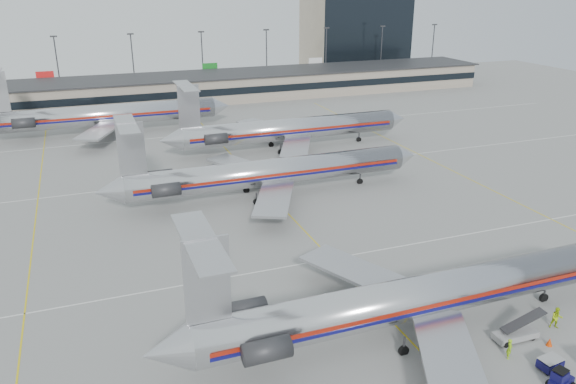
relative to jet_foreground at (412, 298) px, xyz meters
name	(u,v)px	position (x,y,z in m)	size (l,w,h in m)	color
ground	(377,307)	(-0.47, 4.55, -3.41)	(260.00, 260.00, 0.00)	gray
apron_markings	(331,259)	(-0.47, 14.55, -3.40)	(160.00, 0.15, 0.02)	silver
terminal	(180,89)	(-0.47, 102.53, -0.26)	(162.00, 17.00, 6.25)	gray
light_mast_row	(168,59)	(-0.47, 116.55, 5.17)	(163.60, 0.40, 15.28)	#38383D
distant_building	(354,31)	(61.53, 132.55, 9.09)	(30.00, 20.00, 25.00)	tan
jet_foreground	(412,298)	(0.00, 0.00, 0.00)	(44.95, 26.47, 11.77)	silver
jet_second_row	(265,172)	(-1.28, 34.52, 0.05)	(45.55, 26.82, 11.92)	silver
jet_third_row	(287,129)	(9.54, 55.02, 0.19)	(45.39, 27.92, 12.41)	silver
jet_back_row	(104,115)	(-19.49, 76.84, 0.36)	(47.49, 29.21, 12.99)	silver
tug_center	(561,379)	(6.66, -9.65, -2.69)	(2.13, 1.45, 1.58)	#0D0B3E
cart_inner	(550,364)	(7.51, -7.82, -2.89)	(1.88, 1.40, 0.99)	#0D0B3E
belt_loader	(516,333)	(7.79, -3.86, -2.78)	(4.47, 1.48, 2.36)	gray
ramp_worker_near	(510,349)	(5.55, -5.59, -2.56)	(0.62, 0.41, 1.71)	#8ECC13
ramp_worker_far	(557,318)	(12.11, -3.72, -2.43)	(0.95, 0.74, 1.96)	#A5CA13
cone_right	(549,342)	(9.76, -5.48, -3.07)	(0.50, 0.50, 0.69)	#D93B07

